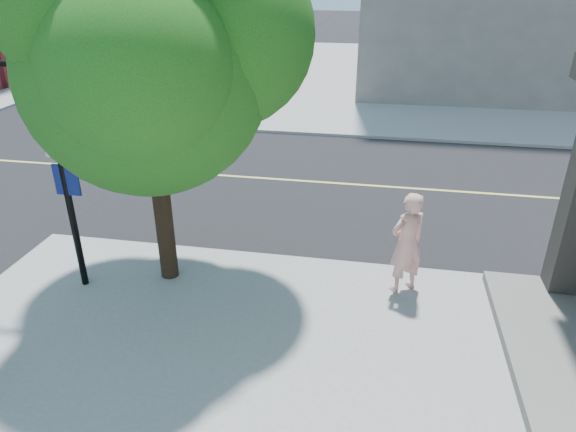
# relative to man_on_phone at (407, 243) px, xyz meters

# --- Properties ---
(ground) EXTENTS (140.00, 140.00, 0.00)m
(ground) POSITION_rel_man_on_phone_xyz_m (-6.84, 0.85, -1.11)
(ground) COLOR black
(ground) RESTS_ON ground
(road_ew) EXTENTS (140.00, 9.00, 0.01)m
(road_ew) POSITION_rel_man_on_phone_xyz_m (-6.84, 5.35, -1.10)
(road_ew) COLOR black
(road_ew) RESTS_ON ground
(sidewalk_ne) EXTENTS (29.00, 25.00, 0.12)m
(sidewalk_ne) POSITION_rel_man_on_phone_xyz_m (6.66, 22.35, -1.05)
(sidewalk_ne) COLOR gray
(sidewalk_ne) RESTS_ON ground
(man_on_phone) EXTENTS (0.86, 0.81, 1.98)m
(man_on_phone) POSITION_rel_man_on_phone_xyz_m (0.00, 0.00, 0.00)
(man_on_phone) COLOR #E2A094
(man_on_phone) RESTS_ON sidewalk_se
(street_tree) EXTENTS (5.17, 4.70, 6.86)m
(street_tree) POSITION_rel_man_on_phone_xyz_m (-4.40, -0.31, 3.44)
(street_tree) COLOR black
(street_tree) RESTS_ON sidewalk_se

